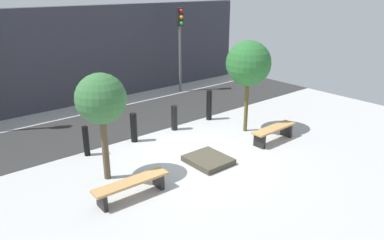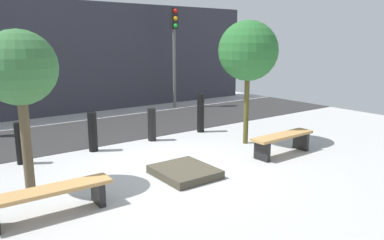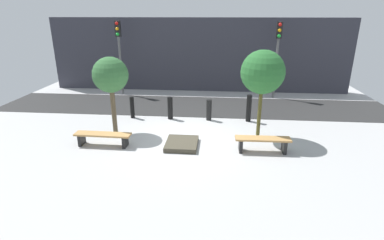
{
  "view_description": "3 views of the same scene",
  "coord_description": "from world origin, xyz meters",
  "px_view_note": "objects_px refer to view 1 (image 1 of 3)",
  "views": [
    {
      "loc": [
        -6.36,
        -7.36,
        4.7
      ],
      "look_at": [
        -0.26,
        -0.01,
        1.21
      ],
      "focal_mm": 35.0,
      "sensor_mm": 36.0,
      "label": 1
    },
    {
      "loc": [
        -3.92,
        -6.02,
        2.57
      ],
      "look_at": [
        0.2,
        -0.38,
        1.07
      ],
      "focal_mm": 35.0,
      "sensor_mm": 36.0,
      "label": 2
    },
    {
      "loc": [
        1.15,
        -9.36,
        4.19
      ],
      "look_at": [
        0.32,
        -0.17,
        0.84
      ],
      "focal_mm": 28.0,
      "sensor_mm": 36.0,
      "label": 3
    }
  ],
  "objects_px": {
    "bench_left": "(131,185)",
    "tree_behind_right_bench": "(248,64)",
    "planter_bed": "(208,160)",
    "bollard_far_left": "(86,141)",
    "tree_behind_left_bench": "(101,100)",
    "bollard_right": "(209,105)",
    "bollard_left": "(134,128)",
    "traffic_light_mid_west": "(180,35)",
    "bollard_center": "(174,118)",
    "bench_right": "(274,131)"
  },
  "relations": [
    {
      "from": "bench_left",
      "to": "tree_behind_right_bench",
      "type": "xyz_separation_m",
      "value": [
        5.17,
        1.2,
        1.99
      ]
    },
    {
      "from": "planter_bed",
      "to": "bollard_far_left",
      "type": "xyz_separation_m",
      "value": [
        -2.39,
        2.61,
        0.37
      ]
    },
    {
      "from": "bench_left",
      "to": "tree_behind_left_bench",
      "type": "xyz_separation_m",
      "value": [
        0.0,
        1.2,
        1.78
      ]
    },
    {
      "from": "tree_behind_right_bench",
      "to": "bollard_right",
      "type": "distance_m",
      "value": 2.39
    },
    {
      "from": "bollard_left",
      "to": "tree_behind_right_bench",
      "type": "bearing_deg",
      "value": -25.53
    },
    {
      "from": "tree_behind_left_bench",
      "to": "traffic_light_mid_west",
      "type": "relative_size",
      "value": 0.74
    },
    {
      "from": "bench_left",
      "to": "bollard_far_left",
      "type": "relative_size",
      "value": 2.09
    },
    {
      "from": "tree_behind_right_bench",
      "to": "planter_bed",
      "type": "bearing_deg",
      "value": -158.91
    },
    {
      "from": "tree_behind_left_bench",
      "to": "traffic_light_mid_west",
      "type": "bearing_deg",
      "value": 39.09
    },
    {
      "from": "bollard_left",
      "to": "traffic_light_mid_west",
      "type": "bearing_deg",
      "value": 37.91
    },
    {
      "from": "tree_behind_left_bench",
      "to": "bollard_left",
      "type": "relative_size",
      "value": 2.97
    },
    {
      "from": "tree_behind_left_bench",
      "to": "bollard_center",
      "type": "relative_size",
      "value": 3.23
    },
    {
      "from": "bench_right",
      "to": "bollard_left",
      "type": "distance_m",
      "value": 4.4
    },
    {
      "from": "bench_left",
      "to": "tree_behind_left_bench",
      "type": "distance_m",
      "value": 2.15
    },
    {
      "from": "bench_left",
      "to": "bench_right",
      "type": "height_order",
      "value": "bench_right"
    },
    {
      "from": "bollard_left",
      "to": "bollard_right",
      "type": "bearing_deg",
      "value": 0.0
    },
    {
      "from": "tree_behind_left_bench",
      "to": "bench_left",
      "type": "bearing_deg",
      "value": -90.0
    },
    {
      "from": "bollard_right",
      "to": "tree_behind_right_bench",
      "type": "bearing_deg",
      "value": -83.03
    },
    {
      "from": "bollard_far_left",
      "to": "bollard_right",
      "type": "xyz_separation_m",
      "value": [
        4.78,
        0.0,
        0.1
      ]
    },
    {
      "from": "bollard_left",
      "to": "traffic_light_mid_west",
      "type": "xyz_separation_m",
      "value": [
        4.78,
        3.72,
        2.11
      ]
    },
    {
      "from": "planter_bed",
      "to": "bollard_far_left",
      "type": "distance_m",
      "value": 3.56
    },
    {
      "from": "tree_behind_right_bench",
      "to": "bollard_far_left",
      "type": "bearing_deg",
      "value": 162.01
    },
    {
      "from": "bollard_far_left",
      "to": "tree_behind_left_bench",
      "type": "bearing_deg",
      "value": -96.97
    },
    {
      "from": "bench_right",
      "to": "tree_behind_right_bench",
      "type": "height_order",
      "value": "tree_behind_right_bench"
    },
    {
      "from": "tree_behind_right_bench",
      "to": "bollard_left",
      "type": "distance_m",
      "value": 4.17
    },
    {
      "from": "bench_left",
      "to": "traffic_light_mid_west",
      "type": "bearing_deg",
      "value": 46.07
    },
    {
      "from": "bollard_center",
      "to": "bench_right",
      "type": "bearing_deg",
      "value": -57.53
    },
    {
      "from": "bench_left",
      "to": "bollard_left",
      "type": "bearing_deg",
      "value": 58.75
    },
    {
      "from": "bench_right",
      "to": "traffic_light_mid_west",
      "type": "relative_size",
      "value": 0.46
    },
    {
      "from": "bench_right",
      "to": "bollard_left",
      "type": "xyz_separation_m",
      "value": [
        -3.38,
        2.81,
        0.12
      ]
    },
    {
      "from": "bollard_far_left",
      "to": "traffic_light_mid_west",
      "type": "distance_m",
      "value": 7.68
    },
    {
      "from": "bench_left",
      "to": "tree_behind_right_bench",
      "type": "bearing_deg",
      "value": 14.26
    },
    {
      "from": "bench_right",
      "to": "traffic_light_mid_west",
      "type": "xyz_separation_m",
      "value": [
        1.4,
        6.53,
        2.24
      ]
    },
    {
      "from": "tree_behind_right_bench",
      "to": "bollard_right",
      "type": "bearing_deg",
      "value": 96.97
    },
    {
      "from": "bench_left",
      "to": "traffic_light_mid_west",
      "type": "distance_m",
      "value": 9.53
    },
    {
      "from": "tree_behind_left_bench",
      "to": "tree_behind_right_bench",
      "type": "height_order",
      "value": "tree_behind_right_bench"
    },
    {
      "from": "tree_behind_right_bench",
      "to": "traffic_light_mid_west",
      "type": "distance_m",
      "value": 5.52
    },
    {
      "from": "bollard_center",
      "to": "tree_behind_right_bench",
      "type": "bearing_deg",
      "value": -42.06
    },
    {
      "from": "planter_bed",
      "to": "bollard_far_left",
      "type": "relative_size",
      "value": 1.32
    },
    {
      "from": "bench_right",
      "to": "tree_behind_right_bench",
      "type": "relative_size",
      "value": 0.57
    },
    {
      "from": "bench_left",
      "to": "bench_right",
      "type": "bearing_deg",
      "value": 1.22
    },
    {
      "from": "bollard_center",
      "to": "traffic_light_mid_west",
      "type": "bearing_deg",
      "value": 49.43
    },
    {
      "from": "bollard_far_left",
      "to": "bollard_center",
      "type": "height_order",
      "value": "bollard_far_left"
    },
    {
      "from": "tree_behind_right_bench",
      "to": "bollard_center",
      "type": "bearing_deg",
      "value": 137.94
    },
    {
      "from": "bollard_left",
      "to": "bollard_right",
      "type": "height_order",
      "value": "bollard_right"
    },
    {
      "from": "planter_bed",
      "to": "bollard_center",
      "type": "height_order",
      "value": "bollard_center"
    },
    {
      "from": "planter_bed",
      "to": "bollard_left",
      "type": "xyz_separation_m",
      "value": [
        -0.8,
        2.61,
        0.39
      ]
    },
    {
      "from": "tree_behind_left_bench",
      "to": "bollard_left",
      "type": "height_order",
      "value": "tree_behind_left_bench"
    },
    {
      "from": "bench_left",
      "to": "bollard_far_left",
      "type": "height_order",
      "value": "bollard_far_left"
    },
    {
      "from": "tree_behind_right_bench",
      "to": "bench_right",
      "type": "bearing_deg",
      "value": -90.0
    }
  ]
}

